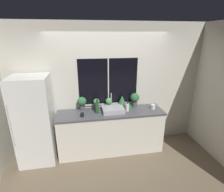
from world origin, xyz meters
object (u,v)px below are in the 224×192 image
soap_bottle (127,107)px  mug_white (153,107)px  potted_plant_right (122,101)px  mug_black (82,115)px  mug_green (129,107)px  potted_plant_far_left (82,102)px  sink (113,109)px  potted_plant_far_right (135,99)px  bottle_tall (97,107)px  refrigerator (35,121)px  potted_plant_left (96,103)px  potted_plant_center (109,102)px

soap_bottle → mug_white: size_ratio=2.20×
potted_plant_right → mug_black: (-0.87, -0.33, -0.11)m
mug_green → mug_white: bearing=-9.0°
potted_plant_far_left → mug_black: bearing=-91.2°
sink → potted_plant_far_right: size_ratio=1.44×
soap_bottle → mug_green: bearing=52.9°
bottle_tall → potted_plant_right: bearing=20.2°
mug_white → bottle_tall: bearing=-179.5°
refrigerator → bottle_tall: (1.22, 0.03, 0.17)m
potted_plant_left → potted_plant_right: (0.56, 0.00, 0.01)m
potted_plant_far_left → mug_white: (1.51, -0.20, -0.13)m
potted_plant_right → mug_green: size_ratio=3.18×
potted_plant_center → mug_white: potted_plant_center is taller
soap_bottle → mug_white: (0.58, 0.02, -0.04)m
bottle_tall → mug_green: (0.70, 0.09, -0.08)m
mug_black → mug_green: bearing=11.7°
mug_black → refrigerator: bearing=174.6°
soap_bottle → mug_green: size_ratio=2.46×
potted_plant_left → potted_plant_right: 0.56m
potted_plant_center → potted_plant_right: (0.30, 0.00, 0.01)m
bottle_tall → mug_black: bottle_tall is taller
potted_plant_center → potted_plant_left: bearing=180.0°
sink → potted_plant_left: sink is taller
potted_plant_far_right → potted_plant_left: bearing=-180.0°
potted_plant_center → potted_plant_right: size_ratio=0.88×
potted_plant_far_right → potted_plant_right: bearing=-180.0°
potted_plant_right → mug_green: 0.21m
potted_plant_left → potted_plant_far_right: size_ratio=0.76×
soap_bottle → bottle_tall: bottle_tall is taller
potted_plant_far_left → mug_black: 0.35m
potted_plant_right → mug_white: size_ratio=2.83×
potted_plant_right → mug_green: bearing=-41.0°
potted_plant_right → bottle_tall: bearing=-159.8°
mug_black → mug_white: mug_white is taller
potted_plant_far_right → mug_white: (0.36, -0.20, -0.14)m
potted_plant_far_left → soap_bottle: (0.93, -0.21, -0.09)m
sink → potted_plant_far_left: 0.67m
mug_green → sink: bearing=-170.6°
potted_plant_far_left → mug_green: bearing=-6.7°
potted_plant_right → bottle_tall: 0.60m
potted_plant_center → potted_plant_far_right: 0.58m
potted_plant_center → mug_green: 0.46m
potted_plant_far_right → soap_bottle: size_ratio=1.47×
mug_white → refrigerator: bearing=-179.0°
bottle_tall → mug_white: bottle_tall is taller
bottle_tall → mug_black: 0.34m
soap_bottle → mug_white: 0.58m
potted_plant_center → bottle_tall: bottle_tall is taller
sink → bottle_tall: sink is taller
potted_plant_far_right → potted_plant_far_left: bearing=180.0°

